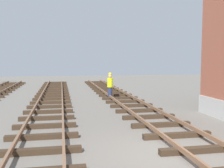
# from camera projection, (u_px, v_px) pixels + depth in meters

# --- Properties ---
(ground_plane) EXTENTS (80.00, 80.00, 0.00)m
(ground_plane) POSITION_uv_depth(u_px,v_px,m) (168.00, 155.00, 7.74)
(ground_plane) COLOR slate
(track_near_building) EXTENTS (2.50, 51.65, 0.32)m
(track_near_building) POSITION_uv_depth(u_px,v_px,m) (200.00, 149.00, 7.91)
(track_near_building) COLOR #38281C
(track_near_building) RESTS_ON ground
(track_centre) EXTENTS (2.50, 51.65, 0.32)m
(track_centre) POSITION_uv_depth(u_px,v_px,m) (36.00, 159.00, 7.04)
(track_centre) COLOR #38281C
(track_centre) RESTS_ON ground
(track_worker_foreground) EXTENTS (0.40, 0.40, 1.87)m
(track_worker_foreground) POSITION_uv_depth(u_px,v_px,m) (110.00, 86.00, 18.66)
(track_worker_foreground) COLOR #262D4C
(track_worker_foreground) RESTS_ON ground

